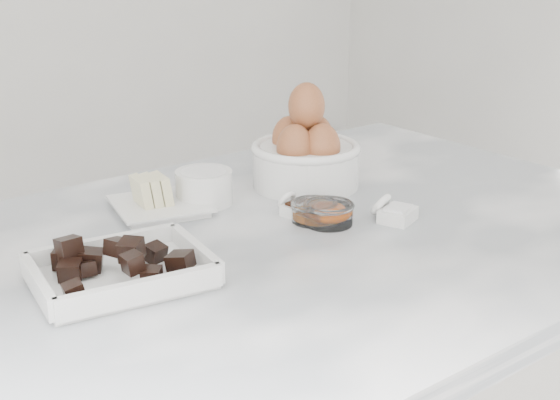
% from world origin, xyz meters
% --- Properties ---
extents(marble_slab, '(1.20, 0.80, 0.04)m').
position_xyz_m(marble_slab, '(0.00, 0.00, 0.92)').
color(marble_slab, silver).
rests_on(marble_slab, cabinet).
extents(chocolate_dish, '(0.24, 0.20, 0.06)m').
position_xyz_m(chocolate_dish, '(-0.26, -0.00, 0.96)').
color(chocolate_dish, white).
rests_on(chocolate_dish, marble_slab).
extents(butter_plate, '(0.17, 0.17, 0.06)m').
position_xyz_m(butter_plate, '(-0.09, 0.20, 0.96)').
color(butter_plate, white).
rests_on(butter_plate, marble_slab).
extents(sugar_ramekin, '(0.09, 0.09, 0.05)m').
position_xyz_m(sugar_ramekin, '(-0.01, 0.18, 0.97)').
color(sugar_ramekin, white).
rests_on(sugar_ramekin, marble_slab).
extents(egg_bowl, '(0.19, 0.19, 0.18)m').
position_xyz_m(egg_bowl, '(0.17, 0.15, 1.00)').
color(egg_bowl, white).
rests_on(egg_bowl, marble_slab).
extents(honey_bowl, '(0.07, 0.07, 0.03)m').
position_xyz_m(honey_bowl, '(0.07, 0.01, 0.96)').
color(honey_bowl, white).
rests_on(honey_bowl, marble_slab).
extents(zest_bowl, '(0.08, 0.08, 0.03)m').
position_xyz_m(zest_bowl, '(0.08, -0.01, 0.96)').
color(zest_bowl, white).
rests_on(zest_bowl, marble_slab).
extents(vanilla_spoon, '(0.06, 0.07, 0.04)m').
position_xyz_m(vanilla_spoon, '(0.07, 0.05, 0.95)').
color(vanilla_spoon, white).
rests_on(vanilla_spoon, marble_slab).
extents(salt_spoon, '(0.07, 0.08, 0.04)m').
position_xyz_m(salt_spoon, '(0.17, -0.06, 0.95)').
color(salt_spoon, white).
rests_on(salt_spoon, marble_slab).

